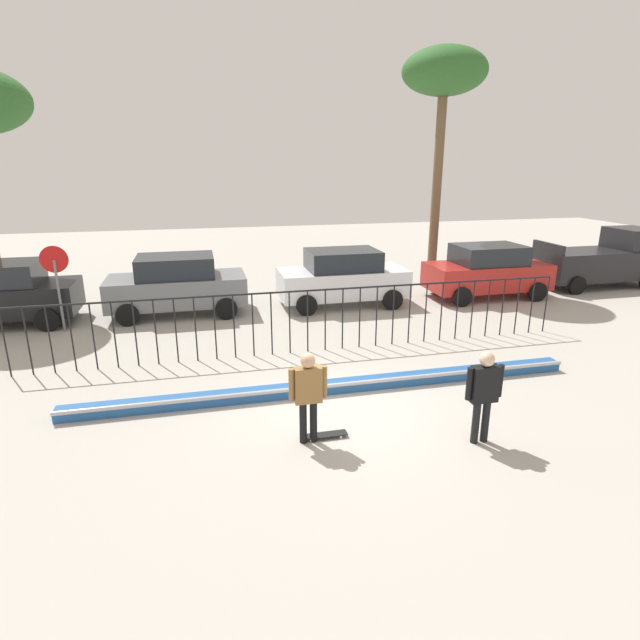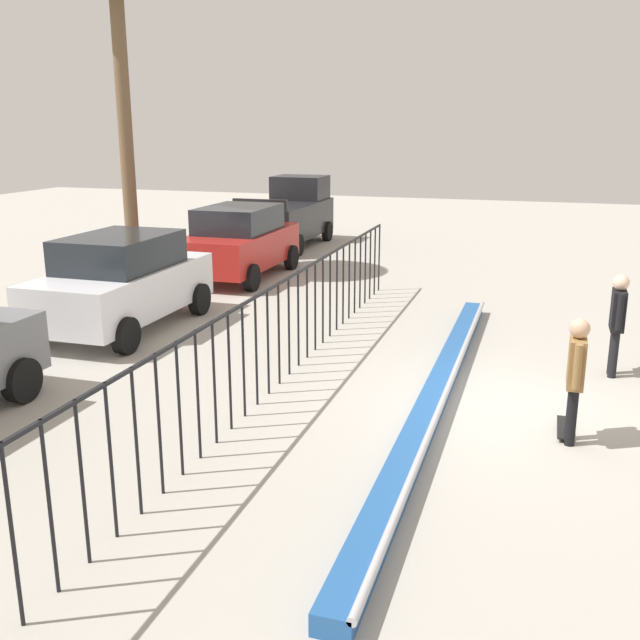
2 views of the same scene
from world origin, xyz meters
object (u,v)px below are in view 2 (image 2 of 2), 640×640
(skateboard, at_px, (565,428))
(camera_operator, at_px, (617,316))
(skateboarder, at_px, (576,369))
(parked_car_red, at_px, (239,241))
(pickup_truck, at_px, (289,215))
(parked_car_white, at_px, (122,281))

(skateboard, distance_m, camera_operator, 2.89)
(skateboarder, height_order, skateboard, skateboarder)
(parked_car_red, relative_size, pickup_truck, 0.91)
(skateboard, relative_size, camera_operator, 0.47)
(skateboard, xyz_separation_m, parked_car_red, (8.06, 8.26, 0.91))
(skateboarder, height_order, parked_car_white, parked_car_white)
(skateboarder, distance_m, parked_car_white, 9.04)
(skateboarder, xyz_separation_m, camera_operator, (2.93, -0.70, 0.02))
(skateboarder, xyz_separation_m, parked_car_white, (3.03, 8.51, -0.03))
(pickup_truck, bearing_deg, parked_car_red, -176.91)
(camera_operator, distance_m, parked_car_red, 10.53)
(skateboarder, height_order, parked_car_red, parked_car_red)
(skateboarder, bearing_deg, pickup_truck, 51.29)
(camera_operator, bearing_deg, parked_car_white, -52.91)
(skateboarder, relative_size, skateboard, 2.08)
(skateboard, bearing_deg, parked_car_white, 84.74)
(camera_operator, xyz_separation_m, pickup_truck, (10.79, 9.54, 0.02))
(skateboarder, xyz_separation_m, skateboard, (0.32, 0.05, -0.94))
(skateboarder, height_order, pickup_truck, pickup_truck)
(skateboard, relative_size, parked_car_white, 0.19)
(parked_car_white, bearing_deg, parked_car_red, -1.72)
(skateboard, bearing_deg, pickup_truck, 45.75)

